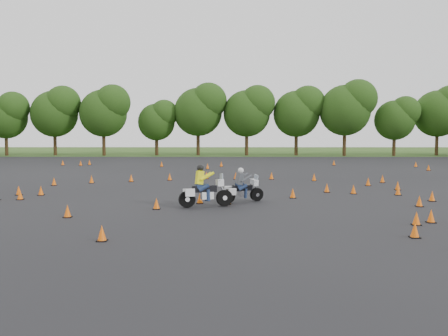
% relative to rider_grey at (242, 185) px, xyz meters
% --- Properties ---
extents(ground, '(140.00, 140.00, 0.00)m').
position_rel_rider_grey_xyz_m(ground, '(-0.85, 0.57, -0.80)').
color(ground, '#2D5119').
rests_on(ground, ground).
extents(asphalt_pad, '(62.00, 62.00, 0.00)m').
position_rel_rider_grey_xyz_m(asphalt_pad, '(-0.85, 6.57, -0.79)').
color(asphalt_pad, black).
rests_on(asphalt_pad, ground).
extents(treeline, '(86.99, 32.22, 10.26)m').
position_rel_rider_grey_xyz_m(treeline, '(1.79, 35.77, 3.75)').
color(treeline, '#213F12').
rests_on(treeline, ground).
extents(traffic_cones, '(36.50, 33.18, 0.45)m').
position_rel_rider_grey_xyz_m(traffic_cones, '(-1.01, 5.72, -0.57)').
color(traffic_cones, '#F9610A').
rests_on(traffic_cones, asphalt_pad).
extents(rider_grey, '(2.12, 1.45, 1.58)m').
position_rel_rider_grey_xyz_m(rider_grey, '(0.00, 0.00, 0.00)').
color(rider_grey, '#46494F').
rests_on(rider_grey, ground).
extents(rider_yellow, '(2.43, 1.36, 1.80)m').
position_rel_rider_grey_xyz_m(rider_yellow, '(-1.58, -1.48, 0.11)').
color(rider_yellow, yellow).
rests_on(rider_yellow, ground).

